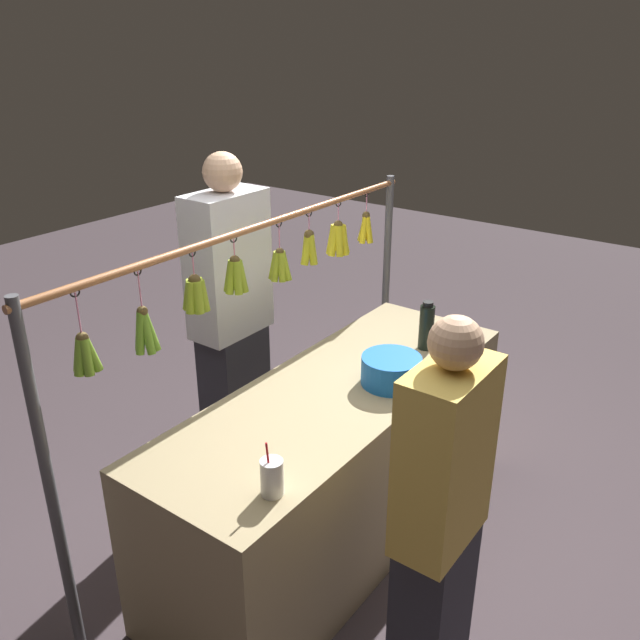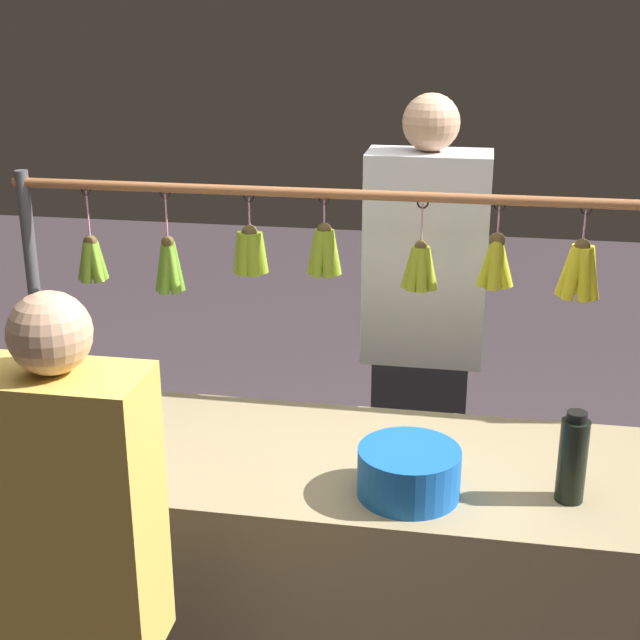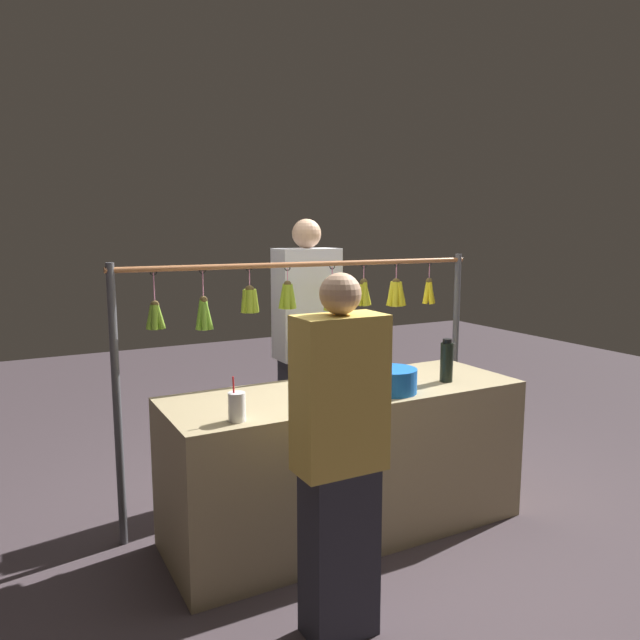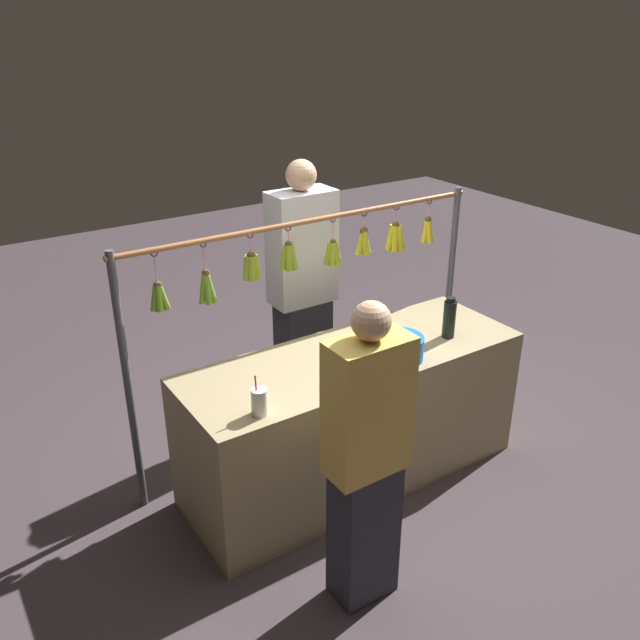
% 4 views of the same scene
% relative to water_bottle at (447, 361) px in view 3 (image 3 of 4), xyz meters
% --- Properties ---
extents(ground_plane, '(12.00, 12.00, 0.00)m').
position_rel_water_bottle_xyz_m(ground_plane, '(0.61, -0.13, -0.96)').
color(ground_plane, '#42373C').
extents(market_counter, '(2.04, 0.71, 0.84)m').
position_rel_water_bottle_xyz_m(market_counter, '(0.61, -0.13, -0.54)').
color(market_counter, tan).
rests_on(market_counter, ground).
extents(display_rack, '(2.40, 0.13, 1.55)m').
position_rel_water_bottle_xyz_m(display_rack, '(0.60, -0.57, 0.20)').
color(display_rack, '#4C4C51').
rests_on(display_rack, ground).
extents(water_bottle, '(0.08, 0.08, 0.26)m').
position_rel_water_bottle_xyz_m(water_bottle, '(0.00, 0.00, 0.00)').
color(water_bottle, black).
rests_on(water_bottle, market_counter).
extents(blue_bucket, '(0.28, 0.28, 0.13)m').
position_rel_water_bottle_xyz_m(blue_bucket, '(0.42, 0.05, -0.05)').
color(blue_bucket, blue).
rests_on(blue_bucket, market_counter).
extents(drink_cup, '(0.08, 0.08, 0.21)m').
position_rel_water_bottle_xyz_m(drink_cup, '(1.35, 0.12, -0.05)').
color(drink_cup, silver).
rests_on(drink_cup, market_counter).
extents(vendor_person, '(0.43, 0.23, 1.79)m').
position_rel_water_bottle_xyz_m(vendor_person, '(0.46, -0.91, -0.07)').
color(vendor_person, '#2D2D38').
rests_on(vendor_person, ground).
extents(customer_person, '(0.37, 0.20, 1.56)m').
position_rel_water_bottle_xyz_m(customer_person, '(1.10, 0.64, -0.19)').
color(customer_person, '#2D2D38').
rests_on(customer_person, ground).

